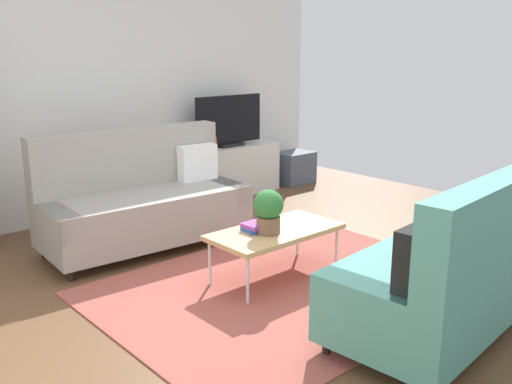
{
  "coord_description": "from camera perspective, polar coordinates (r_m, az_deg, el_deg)",
  "views": [
    {
      "loc": [
        -2.81,
        -3.04,
        1.85
      ],
      "look_at": [
        0.29,
        0.44,
        0.65
      ],
      "focal_mm": 39.32,
      "sensor_mm": 36.0,
      "label": 1
    }
  ],
  "objects": [
    {
      "name": "potted_plant",
      "position": [
        4.42,
        1.27,
        -1.84
      ],
      "size": [
        0.24,
        0.24,
        0.36
      ],
      "color": "brown",
      "rests_on": "coffee_table"
    },
    {
      "name": "coffee_table",
      "position": [
        4.57,
        1.99,
        -4.15
      ],
      "size": [
        1.1,
        0.56,
        0.42
      ],
      "color": "tan",
      "rests_on": "ground_plane"
    },
    {
      "name": "couch_green",
      "position": [
        3.96,
        19.65,
        -7.18
      ],
      "size": [
        1.97,
        1.0,
        1.1
      ],
      "rotation": [
        0.0,
        0.0,
        0.09
      ],
      "color": "teal",
      "rests_on": "ground_plane"
    },
    {
      "name": "tv",
      "position": [
        7.1,
        -2.77,
        7.16
      ],
      "size": [
        1.0,
        0.2,
        0.64
      ],
      "color": "black",
      "rests_on": "tv_console"
    },
    {
      "name": "storage_trunk",
      "position": [
        7.9,
        3.88,
        2.5
      ],
      "size": [
        0.52,
        0.4,
        0.44
      ],
      "primitive_type": "cube",
      "color": "#4C5666",
      "rests_on": "ground_plane"
    },
    {
      "name": "table_book_1",
      "position": [
        4.52,
        0.24,
        -3.3
      ],
      "size": [
        0.24,
        0.18,
        0.03
      ],
      "primitive_type": "cube",
      "rotation": [
        0.0,
        0.0,
        0.01
      ],
      "color": "purple",
      "rests_on": "table_book_0"
    },
    {
      "name": "couch_beige",
      "position": [
        5.43,
        -11.38,
        -0.88
      ],
      "size": [
        1.95,
        0.97,
        1.1
      ],
      "rotation": [
        0.0,
        0.0,
        3.07
      ],
      "color": "gray",
      "rests_on": "ground_plane"
    },
    {
      "name": "wall_far",
      "position": [
        6.49,
        -16.27,
        10.35
      ],
      "size": [
        6.4,
        0.12,
        2.9
      ],
      "primitive_type": "cube",
      "color": "white",
      "rests_on": "ground_plane"
    },
    {
      "name": "bottle_1",
      "position": [
        6.91,
        -4.84,
        5.08
      ],
      "size": [
        0.05,
        0.05,
        0.18
      ],
      "primitive_type": "cylinder",
      "color": "#3F8C4C",
      "rests_on": "tv_console"
    },
    {
      "name": "vase_0",
      "position": [
        6.85,
        -6.91,
        4.97
      ],
      "size": [
        0.09,
        0.09,
        0.19
      ],
      "primitive_type": "cylinder",
      "color": "#4C72B2",
      "rests_on": "tv_console"
    },
    {
      "name": "table_book_0",
      "position": [
        4.53,
        0.24,
        -3.69
      ],
      "size": [
        0.27,
        0.23,
        0.04
      ],
      "primitive_type": "cube",
      "rotation": [
        0.0,
        0.0,
        -0.23
      ],
      "color": "#3359B2",
      "rests_on": "coffee_table"
    },
    {
      "name": "bottle_0",
      "position": [
        6.86,
        -5.47,
        4.9
      ],
      "size": [
        0.04,
        0.04,
        0.16
      ],
      "primitive_type": "cylinder",
      "color": "gold",
      "rests_on": "tv_console"
    },
    {
      "name": "area_rug",
      "position": [
        4.55,
        3.25,
        -9.51
      ],
      "size": [
        2.9,
        2.2,
        0.01
      ],
      "primitive_type": "cube",
      "color": "#9E4C42",
      "rests_on": "ground_plane"
    },
    {
      "name": "ground_plane",
      "position": [
        4.53,
        0.96,
        -9.63
      ],
      "size": [
        7.68,
        7.68,
        0.0
      ],
      "primitive_type": "plane",
      "color": "brown"
    },
    {
      "name": "tv_console",
      "position": [
        7.23,
        -2.81,
        2.2
      ],
      "size": [
        1.4,
        0.44,
        0.64
      ],
      "primitive_type": "cube",
      "color": "silver",
      "rests_on": "ground_plane"
    },
    {
      "name": "bottle_2",
      "position": [
        6.98,
        -4.17,
        5.02
      ],
      "size": [
        0.04,
        0.04,
        0.15
      ],
      "primitive_type": "cylinder",
      "color": "red",
      "rests_on": "tv_console"
    }
  ]
}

